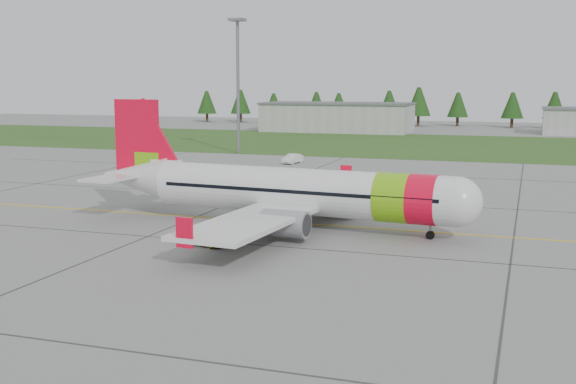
% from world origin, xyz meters
% --- Properties ---
extents(ground, '(320.00, 320.00, 0.00)m').
position_xyz_m(ground, '(0.00, 0.00, 0.00)').
color(ground, gray).
rests_on(ground, ground).
extents(aircraft, '(31.65, 29.27, 9.59)m').
position_xyz_m(aircraft, '(-6.28, 6.58, 2.77)').
color(aircraft, silver).
rests_on(aircraft, ground).
extents(follow_me_car, '(1.72, 1.90, 3.97)m').
position_xyz_m(follow_me_car, '(-10.08, -1.10, 1.98)').
color(follow_me_car, '#D69D0B').
rests_on(follow_me_car, ground).
extents(service_van, '(1.59, 1.53, 3.96)m').
position_xyz_m(service_van, '(-19.78, 47.58, 1.98)').
color(service_van, silver).
rests_on(service_van, ground).
extents(grass_strip, '(320.00, 50.00, 0.03)m').
position_xyz_m(grass_strip, '(0.00, 82.00, 0.01)').
color(grass_strip, '#30561E').
rests_on(grass_strip, ground).
extents(taxi_guideline, '(120.00, 0.25, 0.02)m').
position_xyz_m(taxi_guideline, '(0.00, 8.00, 0.01)').
color(taxi_guideline, gold).
rests_on(taxi_guideline, ground).
extents(hangar_west, '(32.00, 14.00, 6.00)m').
position_xyz_m(hangar_west, '(-30.00, 110.00, 3.00)').
color(hangar_west, '#A8A8A3').
rests_on(hangar_west, ground).
extents(floodlight_mast, '(0.50, 0.50, 20.00)m').
position_xyz_m(floodlight_mast, '(-32.00, 58.00, 10.00)').
color(floodlight_mast, slate).
rests_on(floodlight_mast, ground).
extents(treeline, '(160.00, 8.00, 10.00)m').
position_xyz_m(treeline, '(0.00, 138.00, 5.00)').
color(treeline, '#1C3F14').
rests_on(treeline, ground).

